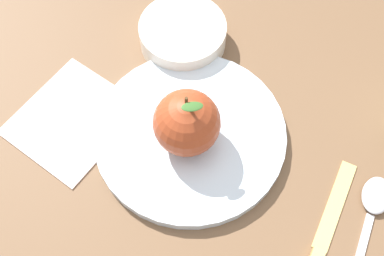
% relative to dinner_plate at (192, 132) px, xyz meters
% --- Properties ---
extents(ground_plane, '(2.40, 2.40, 0.00)m').
position_rel_dinner_plate_xyz_m(ground_plane, '(0.05, -0.00, -0.01)').
color(ground_plane, brown).
extents(dinner_plate, '(0.24, 0.24, 0.01)m').
position_rel_dinner_plate_xyz_m(dinner_plate, '(0.00, 0.00, 0.00)').
color(dinner_plate, silver).
rests_on(dinner_plate, ground_plane).
extents(apple, '(0.08, 0.08, 0.09)m').
position_rel_dinner_plate_xyz_m(apple, '(0.01, -0.01, 0.05)').
color(apple, '#9E3D1E').
rests_on(apple, dinner_plate).
extents(side_bowl, '(0.12, 0.12, 0.04)m').
position_rel_dinner_plate_xyz_m(side_bowl, '(-0.12, 0.08, 0.01)').
color(side_bowl, silver).
rests_on(side_bowl, ground_plane).
extents(knife, '(0.10, 0.18, 0.01)m').
position_rel_dinner_plate_xyz_m(knife, '(0.20, 0.02, -0.01)').
color(knife, '#D8B766').
rests_on(knife, ground_plane).
extents(spoon, '(0.10, 0.16, 0.01)m').
position_rel_dinner_plate_xyz_m(spoon, '(0.21, 0.10, -0.00)').
color(spoon, silver).
rests_on(spoon, ground_plane).
extents(linen_napkin, '(0.16, 0.17, 0.00)m').
position_rel_dinner_plate_xyz_m(linen_napkin, '(-0.11, -0.11, -0.01)').
color(linen_napkin, beige).
rests_on(linen_napkin, ground_plane).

